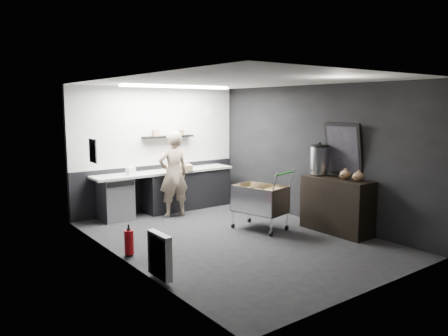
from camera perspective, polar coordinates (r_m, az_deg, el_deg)
floor at (r=7.74m, az=1.29°, el=-9.12°), size 5.50×5.50×0.00m
ceiling at (r=7.40m, az=1.36°, el=11.26°), size 5.50×5.50×0.00m
wall_back at (r=9.75m, az=-8.69°, el=2.49°), size 5.50×0.00×5.50m
wall_front at (r=5.57m, az=19.02°, el=-2.11°), size 5.50×0.00×5.50m
wall_left at (r=6.43m, az=-12.88°, el=-0.55°), size 0.00×5.50×5.50m
wall_right at (r=8.82m, az=11.62°, el=1.82°), size 0.00×5.50×5.50m
kitchen_wall_panel at (r=9.70m, az=-8.70°, el=5.42°), size 3.95×0.02×1.70m
dado_panel at (r=9.85m, az=-8.53°, el=-2.45°), size 3.95×0.02×1.00m
floating_shelf at (r=9.71m, az=-7.32°, el=4.09°), size 1.20×0.22×0.04m
wall_clock at (r=10.41m, az=-1.84°, el=7.34°), size 0.20×0.03×0.20m
poster at (r=7.61m, az=-16.76°, el=2.16°), size 0.02×0.30×0.40m
poster_red_band at (r=7.60m, az=-16.75°, el=2.69°), size 0.02×0.22×0.10m
radiator at (r=5.90m, az=-8.40°, el=-11.22°), size 0.10×0.50×0.60m
ceiling_strip at (r=8.93m, az=-6.11°, el=10.50°), size 2.40×0.20×0.04m
prep_counter at (r=9.66m, az=-6.94°, el=-2.89°), size 3.20×0.61×0.90m
person at (r=9.11m, az=-6.62°, el=-0.80°), size 0.69×0.49×1.78m
shopping_cart at (r=8.16m, az=4.68°, el=-4.34°), size 0.83×1.15×1.12m
sideboard at (r=8.23m, az=14.40°, el=-3.81°), size 0.57×1.33×2.00m
fire_extinguisher at (r=6.96m, az=-12.30°, el=-9.32°), size 0.14×0.14×0.47m
cardboard_box at (r=9.62m, az=-5.91°, el=0.09°), size 0.67×0.60×0.11m
pink_tub at (r=9.76m, az=-5.07°, el=0.42°), size 0.18×0.18×0.18m
white_container at (r=9.10m, az=-12.09°, el=-0.40°), size 0.19×0.16×0.15m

